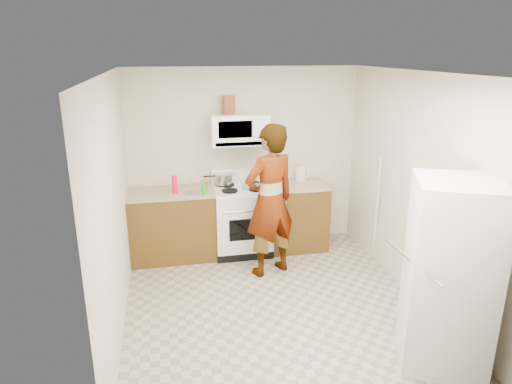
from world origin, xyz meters
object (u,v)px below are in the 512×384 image
object	(u,v)px
kettle	(301,174)
fridge	(449,275)
saucepan	(223,179)
microwave	(239,129)
person	(270,201)
gas_range	(242,218)

from	to	relation	value
kettle	fridge	bearing A→B (deg)	-86.67
kettle	saucepan	bearing A→B (deg)	173.63
microwave	kettle	xyz separation A→B (m)	(0.88, 0.03, -0.68)
person	kettle	world-z (taller)	person
person	fridge	size ratio (longest dim) A/B	1.12
kettle	saucepan	world-z (taller)	kettle
fridge	saucepan	size ratio (longest dim) A/B	6.84
person	saucepan	xyz separation A→B (m)	(-0.45, 0.85, 0.07)
gas_range	fridge	world-z (taller)	fridge
saucepan	microwave	bearing A→B (deg)	-9.01
gas_range	kettle	distance (m)	1.04
kettle	gas_range	bearing A→B (deg)	-175.89
person	kettle	size ratio (longest dim) A/B	10.81
fridge	saucepan	world-z (taller)	fridge
fridge	kettle	bearing A→B (deg)	123.60
gas_range	kettle	bearing A→B (deg)	10.32
gas_range	person	size ratio (longest dim) A/B	0.60
gas_range	saucepan	distance (m)	0.60
gas_range	fridge	bearing A→B (deg)	-63.10
kettle	saucepan	xyz separation A→B (m)	(-1.10, 0.00, -0.00)
fridge	kettle	size ratio (longest dim) A/B	9.69
microwave	kettle	distance (m)	1.11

